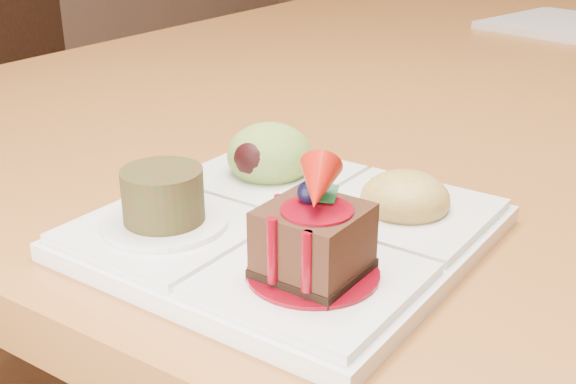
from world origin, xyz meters
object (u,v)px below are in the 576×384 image
Objects in this scene: dining_table at (500,83)px; chair_left at (60,94)px; sampler_plate at (289,213)px; second_plate at (573,26)px.

dining_table is 1.93× the size of chair_left.
chair_left is at bearing -176.80° from dining_table.
dining_table is at bearing 69.16° from chair_left.
second_plate is at bearing 93.59° from sampler_plate.
sampler_plate is at bearing -82.26° from dining_table.
second_plate is at bearing 77.03° from chair_left.
chair_left is 3.96× the size of sampler_plate.
chair_left is 1.10m from second_plate.
dining_table is at bearing 98.86° from sampler_plate.
dining_table is at bearing -112.49° from second_plate.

